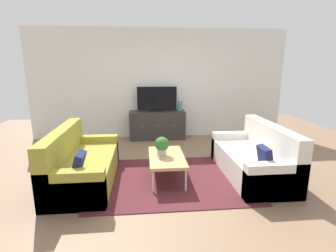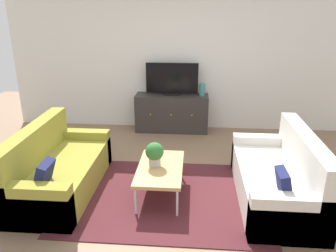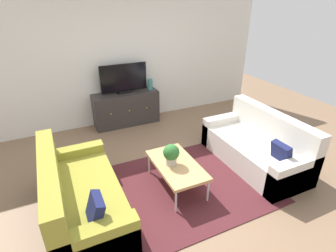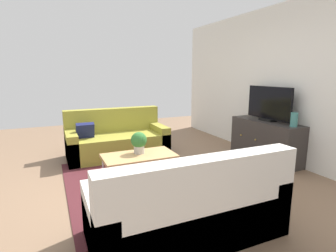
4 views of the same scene
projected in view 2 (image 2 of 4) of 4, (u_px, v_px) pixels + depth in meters
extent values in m
plane|color=#84664C|center=(166.00, 190.00, 4.45)|extent=(10.00, 10.00, 0.00)
cube|color=silver|center=(177.00, 58.00, 6.38)|extent=(6.40, 0.12, 2.70)
cube|color=#4C1E23|center=(165.00, 196.00, 4.30)|extent=(2.50, 1.90, 0.01)
cube|color=olive|center=(62.00, 176.00, 4.38)|extent=(0.86, 1.80, 0.42)
cube|color=olive|center=(35.00, 160.00, 4.33)|extent=(0.20, 1.80, 0.86)
cube|color=olive|center=(82.00, 147.00, 5.12)|extent=(0.86, 0.18, 0.54)
cube|color=olive|center=(33.00, 207.00, 3.60)|extent=(0.86, 0.18, 0.54)
cube|color=#191E4C|center=(44.00, 174.00, 3.73)|extent=(0.19, 0.30, 0.32)
cube|color=silver|center=(274.00, 184.00, 4.18)|extent=(0.86, 1.80, 0.42)
cube|color=silver|center=(303.00, 169.00, 4.08)|extent=(0.20, 1.80, 0.86)
cube|color=silver|center=(262.00, 153.00, 4.92)|extent=(0.86, 0.18, 0.54)
cube|color=silver|center=(291.00, 219.00, 3.40)|extent=(0.86, 0.18, 0.54)
cube|color=#191E4C|center=(284.00, 184.00, 3.54)|extent=(0.16, 0.30, 0.31)
cube|color=tan|center=(160.00, 168.00, 4.23)|extent=(0.56, 1.02, 0.04)
cylinder|color=silver|center=(135.00, 201.00, 3.88)|extent=(0.03, 0.03, 0.35)
cylinder|color=silver|center=(177.00, 203.00, 3.84)|extent=(0.03, 0.03, 0.35)
cylinder|color=silver|center=(147.00, 165.00, 4.76)|extent=(0.03, 0.03, 0.35)
cylinder|color=silver|center=(181.00, 166.00, 4.72)|extent=(0.03, 0.03, 0.35)
cylinder|color=#B7B2A8|center=(155.00, 162.00, 4.24)|extent=(0.15, 0.15, 0.11)
sphere|color=#2D6B2D|center=(155.00, 151.00, 4.19)|extent=(0.23, 0.23, 0.23)
cube|color=#332D2B|center=(172.00, 113.00, 6.46)|extent=(1.37, 0.44, 0.70)
sphere|color=#B79338|center=(150.00, 114.00, 6.26)|extent=(0.03, 0.03, 0.03)
sphere|color=#B79338|center=(171.00, 115.00, 6.23)|extent=(0.03, 0.03, 0.03)
sphere|color=#B79338|center=(192.00, 115.00, 6.20)|extent=(0.03, 0.03, 0.03)
cube|color=black|center=(172.00, 94.00, 6.35)|extent=(0.28, 0.16, 0.04)
cube|color=black|center=(172.00, 78.00, 6.25)|extent=(0.97, 0.04, 0.56)
cylinder|color=teal|center=(202.00, 90.00, 6.26)|extent=(0.11, 0.11, 0.23)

